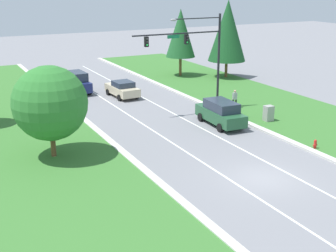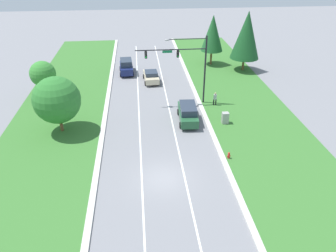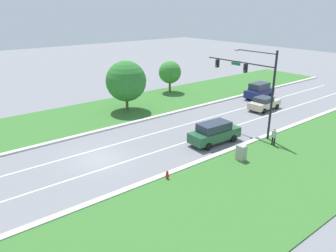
{
  "view_description": "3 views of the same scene",
  "coord_description": "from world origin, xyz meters",
  "px_view_note": "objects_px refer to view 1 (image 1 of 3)",
  "views": [
    {
      "loc": [
        -16.16,
        -19.58,
        10.95
      ],
      "look_at": [
        -1.68,
        8.73,
        0.98
      ],
      "focal_mm": 50.0,
      "sensor_mm": 36.0,
      "label": 1
    },
    {
      "loc": [
        -1.71,
        -21.65,
        17.27
      ],
      "look_at": [
        1.07,
        7.0,
        1.09
      ],
      "focal_mm": 35.0,
      "sensor_mm": 36.0,
      "label": 2
    },
    {
      "loc": [
        22.56,
        -10.71,
        11.8
      ],
      "look_at": [
        -0.27,
        7.51,
        1.08
      ],
      "focal_mm": 35.0,
      "sensor_mm": 36.0,
      "label": 3
    }
  ],
  "objects_px": {
    "forest_suv": "(221,113)",
    "champagne_sedan": "(122,89)",
    "oak_far_left_tree": "(50,103)",
    "traffic_signal_mast": "(196,48)",
    "navy_suv": "(76,82)",
    "fire_hydrant": "(315,145)",
    "utility_cabinet": "(268,114)",
    "pedestrian": "(235,98)",
    "conifer_far_right_tree": "(181,33)",
    "conifer_near_right_tree": "(228,31)"
  },
  "relations": [
    {
      "from": "forest_suv",
      "to": "champagne_sedan",
      "type": "bearing_deg",
      "value": 108.58
    },
    {
      "from": "champagne_sedan",
      "to": "oak_far_left_tree",
      "type": "distance_m",
      "value": 16.73
    },
    {
      "from": "traffic_signal_mast",
      "to": "navy_suv",
      "type": "bearing_deg",
      "value": 122.47
    },
    {
      "from": "navy_suv",
      "to": "fire_hydrant",
      "type": "relative_size",
      "value": 6.55
    },
    {
      "from": "oak_far_left_tree",
      "to": "forest_suv",
      "type": "bearing_deg",
      "value": 4.12
    },
    {
      "from": "traffic_signal_mast",
      "to": "forest_suv",
      "type": "relative_size",
      "value": 1.61
    },
    {
      "from": "navy_suv",
      "to": "utility_cabinet",
      "type": "relative_size",
      "value": 3.47
    },
    {
      "from": "pedestrian",
      "to": "traffic_signal_mast",
      "type": "bearing_deg",
      "value": 0.49
    },
    {
      "from": "forest_suv",
      "to": "utility_cabinet",
      "type": "xyz_separation_m",
      "value": [
        3.94,
        -0.99,
        -0.35
      ]
    },
    {
      "from": "forest_suv",
      "to": "pedestrian",
      "type": "xyz_separation_m",
      "value": [
        3.83,
        3.58,
        -0.07
      ]
    },
    {
      "from": "forest_suv",
      "to": "utility_cabinet",
      "type": "relative_size",
      "value": 3.87
    },
    {
      "from": "utility_cabinet",
      "to": "fire_hydrant",
      "type": "height_order",
      "value": "utility_cabinet"
    },
    {
      "from": "fire_hydrant",
      "to": "oak_far_left_tree",
      "type": "height_order",
      "value": "oak_far_left_tree"
    },
    {
      "from": "navy_suv",
      "to": "utility_cabinet",
      "type": "xyz_separation_m",
      "value": [
        10.86,
        -16.86,
        -0.42
      ]
    },
    {
      "from": "champagne_sedan",
      "to": "pedestrian",
      "type": "distance_m",
      "value": 11.22
    },
    {
      "from": "pedestrian",
      "to": "conifer_far_right_tree",
      "type": "height_order",
      "value": "conifer_far_right_tree"
    },
    {
      "from": "traffic_signal_mast",
      "to": "conifer_far_right_tree",
      "type": "distance_m",
      "value": 15.51
    },
    {
      "from": "utility_cabinet",
      "to": "conifer_near_right_tree",
      "type": "distance_m",
      "value": 18.5
    },
    {
      "from": "utility_cabinet",
      "to": "pedestrian",
      "type": "xyz_separation_m",
      "value": [
        -0.11,
        4.57,
        0.28
      ]
    },
    {
      "from": "conifer_far_right_tree",
      "to": "forest_suv",
      "type": "bearing_deg",
      "value": -109.36
    },
    {
      "from": "champagne_sedan",
      "to": "forest_suv",
      "type": "relative_size",
      "value": 0.88
    },
    {
      "from": "champagne_sedan",
      "to": "fire_hydrant",
      "type": "xyz_separation_m",
      "value": [
        6.04,
        -19.73,
        -0.46
      ]
    },
    {
      "from": "traffic_signal_mast",
      "to": "pedestrian",
      "type": "relative_size",
      "value": 4.87
    },
    {
      "from": "conifer_near_right_tree",
      "to": "oak_far_left_tree",
      "type": "bearing_deg",
      "value": -145.92
    },
    {
      "from": "forest_suv",
      "to": "oak_far_left_tree",
      "type": "height_order",
      "value": "oak_far_left_tree"
    },
    {
      "from": "navy_suv",
      "to": "forest_suv",
      "type": "relative_size",
      "value": 0.9
    },
    {
      "from": "forest_suv",
      "to": "conifer_near_right_tree",
      "type": "distance_m",
      "value": 19.44
    },
    {
      "from": "conifer_far_right_tree",
      "to": "navy_suv",
      "type": "bearing_deg",
      "value": -168.21
    },
    {
      "from": "traffic_signal_mast",
      "to": "forest_suv",
      "type": "height_order",
      "value": "traffic_signal_mast"
    },
    {
      "from": "forest_suv",
      "to": "fire_hydrant",
      "type": "distance_m",
      "value": 8.05
    },
    {
      "from": "navy_suv",
      "to": "oak_far_left_tree",
      "type": "distance_m",
      "value": 18.21
    },
    {
      "from": "champagne_sedan",
      "to": "conifer_near_right_tree",
      "type": "relative_size",
      "value": 0.51
    },
    {
      "from": "champagne_sedan",
      "to": "conifer_far_right_tree",
      "type": "xyz_separation_m",
      "value": [
        9.97,
        6.53,
        4.23
      ]
    },
    {
      "from": "navy_suv",
      "to": "conifer_near_right_tree",
      "type": "distance_m",
      "value": 18.35
    },
    {
      "from": "champagne_sedan",
      "to": "pedestrian",
      "type": "xyz_separation_m",
      "value": [
        7.24,
        -8.57,
        0.13
      ]
    },
    {
      "from": "utility_cabinet",
      "to": "fire_hydrant",
      "type": "distance_m",
      "value": 6.73
    },
    {
      "from": "champagne_sedan",
      "to": "conifer_near_right_tree",
      "type": "height_order",
      "value": "conifer_near_right_tree"
    },
    {
      "from": "navy_suv",
      "to": "fire_hydrant",
      "type": "bearing_deg",
      "value": -70.5
    },
    {
      "from": "navy_suv",
      "to": "pedestrian",
      "type": "distance_m",
      "value": 16.33
    },
    {
      "from": "oak_far_left_tree",
      "to": "conifer_far_right_tree",
      "type": "bearing_deg",
      "value": 44.53
    },
    {
      "from": "pedestrian",
      "to": "navy_suv",
      "type": "bearing_deg",
      "value": -33.67
    },
    {
      "from": "navy_suv",
      "to": "oak_far_left_tree",
      "type": "bearing_deg",
      "value": -113.74
    },
    {
      "from": "utility_cabinet",
      "to": "fire_hydrant",
      "type": "xyz_separation_m",
      "value": [
        -1.3,
        -6.59,
        -0.32
      ]
    },
    {
      "from": "forest_suv",
      "to": "oak_far_left_tree",
      "type": "xyz_separation_m",
      "value": [
        -13.41,
        -0.97,
        2.58
      ]
    },
    {
      "from": "traffic_signal_mast",
      "to": "utility_cabinet",
      "type": "bearing_deg",
      "value": -56.55
    },
    {
      "from": "champagne_sedan",
      "to": "oak_far_left_tree",
      "type": "xyz_separation_m",
      "value": [
        -10.0,
        -13.12,
        2.78
      ]
    },
    {
      "from": "utility_cabinet",
      "to": "conifer_far_right_tree",
      "type": "distance_m",
      "value": 20.32
    },
    {
      "from": "navy_suv",
      "to": "utility_cabinet",
      "type": "height_order",
      "value": "navy_suv"
    },
    {
      "from": "conifer_far_right_tree",
      "to": "pedestrian",
      "type": "bearing_deg",
      "value": -100.26
    },
    {
      "from": "pedestrian",
      "to": "oak_far_left_tree",
      "type": "bearing_deg",
      "value": 29.91
    }
  ]
}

